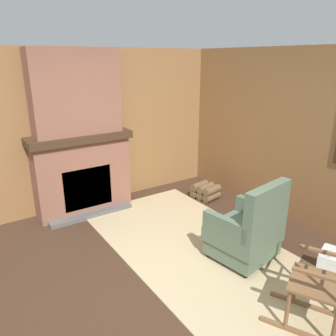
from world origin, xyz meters
TOP-DOWN VIEW (x-y plane):
  - ground_plane at (0.00, 0.00)m, footprint 14.00×14.00m
  - wood_panel_wall_left at (-2.46, 0.00)m, footprint 0.06×5.45m
  - wood_panel_wall_back at (0.02, 2.45)m, footprint 5.45×0.09m
  - fireplace_hearth at (-2.21, 0.00)m, footprint 0.62×1.51m
  - chimney_breast at (-2.22, 0.00)m, footprint 0.36×1.24m
  - area_rug at (-0.35, 0.77)m, footprint 3.52×1.77m
  - armchair at (0.13, 1.10)m, footprint 0.77×0.81m
  - rocking_chair at (1.20, 0.86)m, footprint 0.90×0.73m
  - firewood_stack at (-1.51, 1.87)m, footprint 0.46×0.40m
  - oil_lamp_vase at (-2.26, -0.36)m, footprint 0.10×0.10m
  - storage_case at (-2.26, 0.50)m, footprint 0.16×0.23m

SIDE VIEW (x-z plane):
  - ground_plane at x=0.00m, z-range 0.00..0.00m
  - area_rug at x=-0.35m, z-range 0.00..0.01m
  - firewood_stack at x=-1.51m, z-range 0.00..0.25m
  - armchair at x=0.13m, z-range -0.14..0.86m
  - rocking_chair at x=1.20m, z-range -0.21..1.06m
  - fireplace_hearth at x=-2.21m, z-range 0.00..1.22m
  - wood_panel_wall_left at x=-2.46m, z-range 0.00..2.43m
  - wood_panel_wall_back at x=0.02m, z-range 0.01..2.44m
  - storage_case at x=-2.26m, z-range 1.23..1.36m
  - oil_lamp_vase at x=-2.26m, z-range 1.18..1.47m
  - chimney_breast at x=-2.22m, z-range 1.23..2.41m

